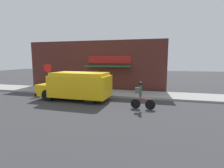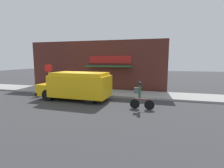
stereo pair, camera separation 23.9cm
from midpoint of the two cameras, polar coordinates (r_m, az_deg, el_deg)
The scene contains 7 objects.
ground_plane at distance 14.78m, azimuth -9.79°, elevation -3.71°, with size 70.00×70.00×0.00m, color #38383A.
sidewalk at distance 16.05m, azimuth -7.59°, elevation -2.49°, with size 28.00×2.86×0.14m.
storefront at distance 17.31m, azimuth -5.31°, elevation 6.07°, with size 13.95×1.11×4.78m.
school_bus at distance 13.10m, azimuth -10.93°, elevation -0.46°, with size 5.38×2.69×2.04m.
cyclist at distance 10.60m, azimuth 9.80°, elevation -3.69°, with size 1.47×0.22×1.67m.
stop_sign_post at distance 16.48m, azimuth -19.50°, elevation 3.39°, with size 0.45×0.45×2.45m.
trash_bin at distance 15.71m, azimuth -5.93°, elevation -0.70°, with size 0.51×0.51×0.93m.
Camera 2 is at (6.41, -13.01, 2.98)m, focal length 28.00 mm.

